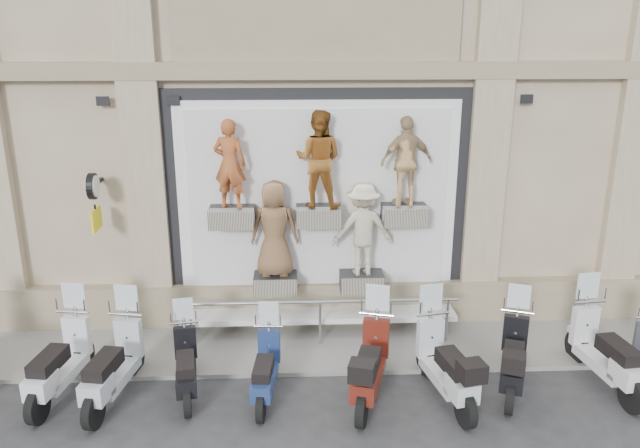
# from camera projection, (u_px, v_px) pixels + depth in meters

# --- Properties ---
(ground) EXTENTS (90.00, 90.00, 0.00)m
(ground) POSITION_uv_depth(u_px,v_px,m) (326.00, 412.00, 9.43)
(ground) COLOR #2D2D2F
(ground) RESTS_ON ground
(sidewalk) EXTENTS (16.00, 2.20, 0.08)m
(sidewalk) POSITION_uv_depth(u_px,v_px,m) (320.00, 343.00, 11.42)
(sidewalk) COLOR gray
(sidewalk) RESTS_ON ground
(building) EXTENTS (14.00, 8.60, 12.00)m
(building) POSITION_uv_depth(u_px,v_px,m) (310.00, 8.00, 14.31)
(building) COLOR tan
(building) RESTS_ON ground
(shop_vitrine) EXTENTS (5.60, 0.85, 4.30)m
(shop_vitrine) POSITION_uv_depth(u_px,v_px,m) (322.00, 210.00, 11.33)
(shop_vitrine) COLOR black
(shop_vitrine) RESTS_ON ground
(guard_rail) EXTENTS (5.06, 0.10, 0.93)m
(guard_rail) POSITION_uv_depth(u_px,v_px,m) (320.00, 324.00, 11.20)
(guard_rail) COLOR #9EA0A5
(guard_rail) RESTS_ON ground
(clock_sign_bracket) EXTENTS (0.10, 0.80, 1.02)m
(clock_sign_bracket) POSITION_uv_depth(u_px,v_px,m) (94.00, 194.00, 10.77)
(clock_sign_bracket) COLOR black
(clock_sign_bracket) RESTS_ON ground
(scooter_b) EXTENTS (0.88, 2.08, 1.64)m
(scooter_b) POSITION_uv_depth(u_px,v_px,m) (58.00, 349.00, 9.62)
(scooter_b) COLOR silver
(scooter_b) RESTS_ON ground
(scooter_c) EXTENTS (0.92, 2.10, 1.65)m
(scooter_c) POSITION_uv_depth(u_px,v_px,m) (112.00, 352.00, 9.51)
(scooter_c) COLOR #A7AEB5
(scooter_c) RESTS_ON ground
(scooter_d) EXTENTS (0.77, 1.77, 1.39)m
(scooter_d) POSITION_uv_depth(u_px,v_px,m) (185.00, 354.00, 9.71)
(scooter_d) COLOR black
(scooter_d) RESTS_ON ground
(scooter_e) EXTENTS (0.64, 1.74, 1.39)m
(scooter_e) POSITION_uv_depth(u_px,v_px,m) (265.00, 358.00, 9.59)
(scooter_e) COLOR navy
(scooter_e) RESTS_ON ground
(scooter_f) EXTENTS (1.12, 2.11, 1.64)m
(scooter_f) POSITION_uv_depth(u_px,v_px,m) (370.00, 351.00, 9.54)
(scooter_f) COLOR #53160E
(scooter_f) RESTS_ON ground
(scooter_g) EXTENTS (0.97, 2.11, 1.65)m
(scooter_g) POSITION_uv_depth(u_px,v_px,m) (446.00, 351.00, 9.53)
(scooter_g) COLOR #B6B9BD
(scooter_g) RESTS_ON ground
(scooter_h) EXTENTS (1.21, 1.99, 1.56)m
(scooter_h) POSITION_uv_depth(u_px,v_px,m) (515.00, 345.00, 9.81)
(scooter_h) COLOR black
(scooter_h) RESTS_ON ground
(scooter_i) EXTENTS (0.85, 2.14, 1.69)m
(scooter_i) POSITION_uv_depth(u_px,v_px,m) (608.00, 338.00, 9.89)
(scooter_i) COLOR silver
(scooter_i) RESTS_ON ground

